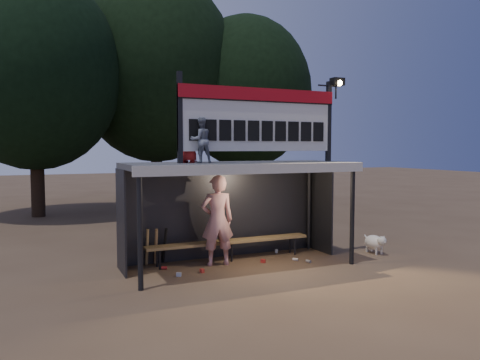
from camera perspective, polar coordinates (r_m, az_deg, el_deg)
name	(u,v)px	position (r m, az deg, el deg)	size (l,w,h in m)	color
ground	(239,266)	(10.65, -0.11, -10.42)	(80.00, 80.00, 0.00)	#4F3927
player	(217,220)	(10.54, -2.79, -4.92)	(0.74, 0.49, 2.04)	silver
child_a	(201,140)	(9.91, -4.81, 4.85)	(0.47, 0.36, 0.96)	slate
child_b	(188,138)	(10.10, -6.31, 5.17)	(0.53, 0.35, 1.09)	maroon
dugout_shelter	(235,183)	(10.57, -0.64, -0.38)	(5.10, 2.08, 2.32)	#414043
scoreboard_assembly	(262,117)	(10.57, 2.70, 7.64)	(4.10, 0.27, 1.99)	black
bench	(230,242)	(11.05, -1.28, -7.59)	(4.00, 0.35, 0.48)	olive
tree_left	(34,71)	(19.64, -23.78, 12.04)	(6.46, 6.46, 9.27)	black
tree_mid	(155,69)	(21.85, -10.27, 13.19)	(7.22, 7.22, 10.36)	#301D15
tree_right	(246,93)	(22.09, 0.71, 10.59)	(6.08, 6.08, 8.72)	black
dog	(375,242)	(12.27, 16.15, -7.31)	(0.36, 0.81, 0.49)	silver
bats	(156,246)	(10.78, -10.21, -7.96)	(0.48, 0.33, 0.84)	#A7834E
litter	(243,263)	(10.72, 0.42, -10.11)	(3.31, 1.34, 0.08)	red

